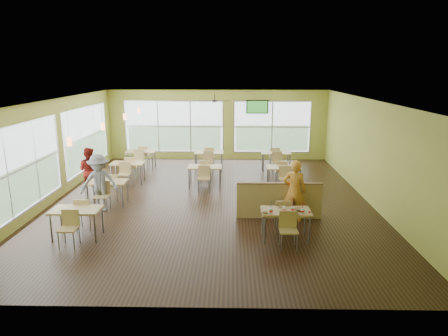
{
  "coord_description": "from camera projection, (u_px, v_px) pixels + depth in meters",
  "views": [
    {
      "loc": [
        0.66,
        -12.27,
        4.13
      ],
      "look_at": [
        0.43,
        -0.54,
        1.2
      ],
      "focal_mm": 32.0,
      "sensor_mm": 36.0,
      "label": 1
    }
  ],
  "objects": [
    {
      "name": "wrapper_left",
      "position": [
        264.0,
        212.0,
        9.6
      ],
      "size": [
        0.21,
        0.2,
        0.04
      ],
      "primitive_type": "ellipsoid",
      "rotation": [
        0.0,
        0.0,
        0.27
      ],
      "color": "#9B784B",
      "rests_on": "main_table"
    },
    {
      "name": "window_bays",
      "position": [
        147.0,
        138.0,
        15.59
      ],
      "size": [
        9.24,
        10.24,
        2.38
      ],
      "color": "white",
      "rests_on": "room"
    },
    {
      "name": "wrapper_mid",
      "position": [
        282.0,
        207.0,
        9.98
      ],
      "size": [
        0.22,
        0.2,
        0.05
      ],
      "primitive_type": "ellipsoid",
      "rotation": [
        0.0,
        0.0,
        -0.14
      ],
      "color": "#9B784B",
      "rests_on": "main_table"
    },
    {
      "name": "half_wall_divider",
      "position": [
        279.0,
        200.0,
        11.25
      ],
      "size": [
        2.4,
        0.14,
        1.04
      ],
      "color": "tan",
      "rests_on": "floor"
    },
    {
      "name": "room",
      "position": [
        211.0,
        151.0,
        12.53
      ],
      "size": [
        12.0,
        12.04,
        3.2
      ],
      "color": "black",
      "rests_on": "ground"
    },
    {
      "name": "cup_red_near",
      "position": [
        293.0,
        209.0,
        9.66
      ],
      "size": [
        0.09,
        0.09,
        0.34
      ],
      "color": "white",
      "rests_on": "main_table"
    },
    {
      "name": "cup_yellow",
      "position": [
        284.0,
        209.0,
        9.65
      ],
      "size": [
        0.1,
        0.1,
        0.34
      ],
      "color": "white",
      "rests_on": "main_table"
    },
    {
      "name": "tv_backwall",
      "position": [
        257.0,
        107.0,
        18.01
      ],
      "size": [
        1.0,
        0.07,
        0.6
      ],
      "color": "black",
      "rests_on": "wall_back"
    },
    {
      "name": "food_basket",
      "position": [
        299.0,
        209.0,
        9.76
      ],
      "size": [
        0.23,
        0.23,
        0.05
      ],
      "color": "black",
      "rests_on": "main_table"
    },
    {
      "name": "pendant_lights",
      "position": [
        114.0,
        121.0,
        13.04
      ],
      "size": [
        0.11,
        7.31,
        0.86
      ],
      "color": "#2D2119",
      "rests_on": "ceiling"
    },
    {
      "name": "ceiling_fan",
      "position": [
        215.0,
        101.0,
        15.11
      ],
      "size": [
        1.25,
        1.25,
        0.29
      ],
      "color": "#2D2119",
      "rests_on": "ceiling"
    },
    {
      "name": "patron_maroon",
      "position": [
        89.0,
        170.0,
        13.49
      ],
      "size": [
        0.9,
        0.79,
        1.57
      ],
      "primitive_type": "imported",
      "rotation": [
        0.0,
        0.0,
        2.86
      ],
      "color": "#5E120C",
      "rests_on": "floor"
    },
    {
      "name": "patron_grey",
      "position": [
        99.0,
        183.0,
        11.76
      ],
      "size": [
        1.2,
        0.81,
        1.71
      ],
      "primitive_type": "imported",
      "rotation": [
        0.0,
        0.0,
        0.16
      ],
      "color": "slate",
      "rests_on": "floor"
    },
    {
      "name": "ketchup_cup",
      "position": [
        310.0,
        212.0,
        9.64
      ],
      "size": [
        0.06,
        0.06,
        0.03
      ],
      "primitive_type": "cylinder",
      "color": "maroon",
      "rests_on": "main_table"
    },
    {
      "name": "cup_blue",
      "position": [
        271.0,
        211.0,
        9.54
      ],
      "size": [
        0.1,
        0.1,
        0.36
      ],
      "color": "white",
      "rests_on": "main_table"
    },
    {
      "name": "cup_red_far",
      "position": [
        302.0,
        211.0,
        9.56
      ],
      "size": [
        0.08,
        0.08,
        0.31
      ],
      "color": "white",
      "rests_on": "main_table"
    },
    {
      "name": "man_plaid",
      "position": [
        294.0,
        191.0,
        10.96
      ],
      "size": [
        0.72,
        0.56,
        1.74
      ],
      "primitive_type": "imported",
      "rotation": [
        0.0,
        0.0,
        2.89
      ],
      "color": "orange",
      "rests_on": "floor"
    },
    {
      "name": "wrapper_right",
      "position": [
        296.0,
        214.0,
        9.49
      ],
      "size": [
        0.18,
        0.17,
        0.04
      ],
      "primitive_type": "ellipsoid",
      "rotation": [
        0.0,
        0.0,
        0.26
      ],
      "color": "#9B784B",
      "rests_on": "main_table"
    },
    {
      "name": "dining_tables",
      "position": [
        185.0,
        168.0,
        14.45
      ],
      "size": [
        6.92,
        8.72,
        0.87
      ],
      "color": "tan",
      "rests_on": "floor"
    },
    {
      "name": "main_table",
      "position": [
        286.0,
        215.0,
        9.81
      ],
      "size": [
        1.22,
        1.52,
        0.87
      ],
      "color": "tan",
      "rests_on": "floor"
    }
  ]
}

